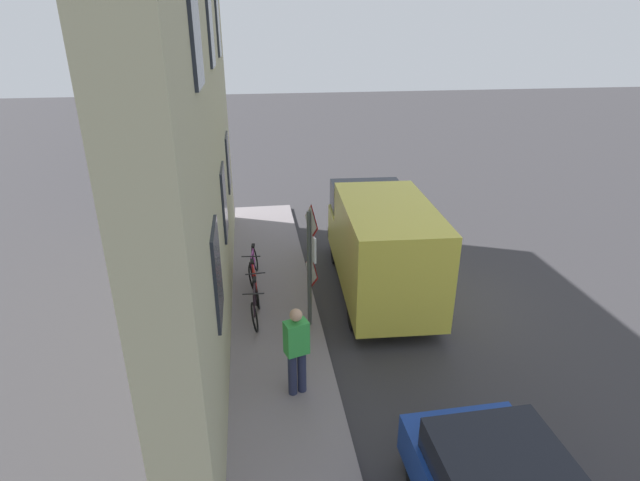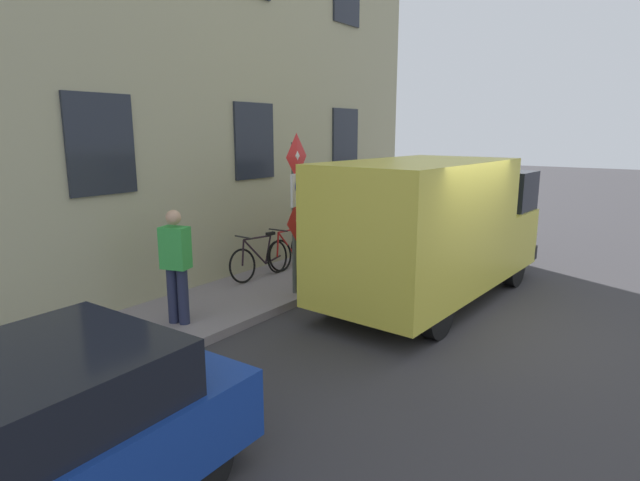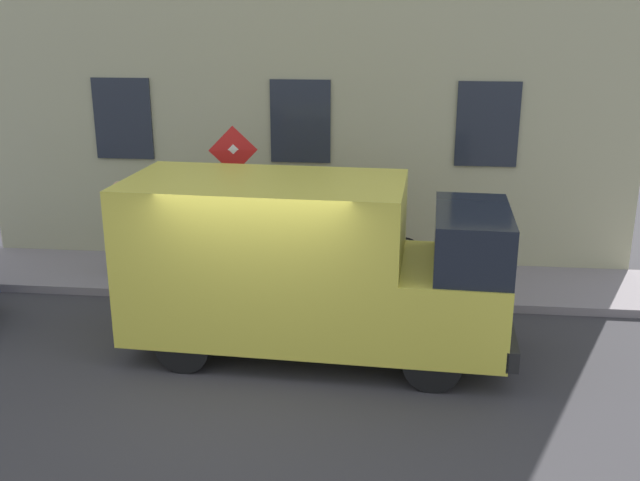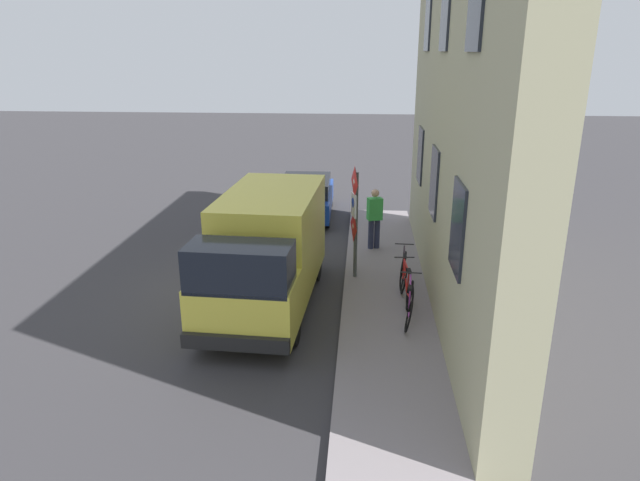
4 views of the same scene
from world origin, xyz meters
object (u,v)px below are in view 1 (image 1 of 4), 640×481
pedestrian (297,349)px  sign_post_stacked (311,255)px  bicycle_red (254,283)px  bicycle_black (255,303)px  delivery_van (381,243)px  bicycle_purple (253,266)px

pedestrian → sign_post_stacked: bearing=148.9°
bicycle_red → bicycle_black: bearing=-4.6°
sign_post_stacked → delivery_van: (-1.90, -1.45, -0.48)m
delivery_van → bicycle_purple: size_ratio=3.16×
delivery_van → bicycle_black: bearing=111.1°
delivery_van → bicycle_red: delivery_van is taller
delivery_van → bicycle_black: (3.12, 1.03, -0.82)m
sign_post_stacked → bicycle_black: 1.83m
bicycle_black → pedestrian: 2.75m
sign_post_stacked → delivery_van: sign_post_stacked is taller
sign_post_stacked → bicycle_purple: sign_post_stacked is taller
delivery_van → bicycle_purple: delivery_van is taller
bicycle_black → pedestrian: size_ratio=1.00×
delivery_van → bicycle_purple: bearing=77.9°
bicycle_purple → pedestrian: size_ratio=1.00×
bicycle_purple → bicycle_red: 0.93m
delivery_van → bicycle_black: size_ratio=3.16×
bicycle_purple → delivery_van: bearing=80.2°
bicycle_purple → pedestrian: 4.56m
sign_post_stacked → pedestrian: (0.54, 2.19, -0.74)m
bicycle_purple → bicycle_black: (-0.00, 1.87, 0.00)m
bicycle_red → bicycle_purple: bearing=175.5°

